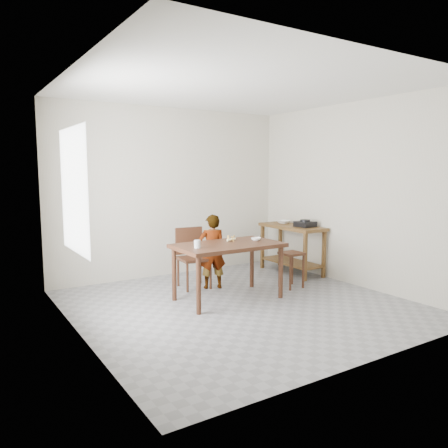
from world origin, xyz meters
TOP-DOWN VIEW (x-y plane):
  - floor at (0.00, 0.00)m, footprint 4.00×4.00m
  - ceiling at (0.00, 0.00)m, footprint 4.00×4.00m
  - wall_back at (0.00, 2.02)m, footprint 4.00×0.04m
  - wall_front at (0.00, -2.02)m, footprint 4.00×0.04m
  - wall_left at (-2.02, 0.00)m, footprint 0.04×4.00m
  - wall_right at (2.02, 0.00)m, footprint 0.04×4.00m
  - window_pane at (-1.97, 0.20)m, footprint 0.02×1.10m
  - dining_table at (0.00, 0.30)m, footprint 1.40×0.80m
  - prep_counter at (1.72, 1.00)m, footprint 0.50×1.20m
  - child at (0.10, 0.88)m, footprint 0.46×0.38m
  - dining_chair at (-0.10, 1.05)m, footprint 0.46×0.46m
  - stool at (1.10, 0.30)m, footprint 0.30×0.30m
  - glass_tumbler at (-0.50, 0.23)m, footprint 0.09×0.09m
  - small_bowl at (0.46, 0.30)m, footprint 0.17×0.17m
  - banana at (0.15, 0.45)m, footprint 0.15×0.11m
  - serving_bowl at (1.77, 1.27)m, footprint 0.28×0.28m
  - gas_burner at (1.77, 0.74)m, footprint 0.29×0.29m

SIDE VIEW (x-z plane):
  - floor at x=0.00m, z-range -0.04..0.00m
  - stool at x=1.10m, z-range 0.00..0.52m
  - dining_table at x=0.00m, z-range 0.00..0.75m
  - prep_counter at x=1.72m, z-range 0.00..0.80m
  - dining_chair at x=-0.10m, z-range 0.00..0.87m
  - child at x=0.10m, z-range 0.00..1.08m
  - small_bowl at x=0.46m, z-range 0.75..0.79m
  - banana at x=0.15m, z-range 0.75..0.80m
  - glass_tumbler at x=-0.50m, z-range 0.75..0.85m
  - serving_bowl at x=1.77m, z-range 0.80..0.86m
  - gas_burner at x=1.77m, z-range 0.80..0.89m
  - wall_back at x=0.00m, z-range 0.00..2.70m
  - wall_front at x=0.00m, z-range 0.00..2.70m
  - wall_left at x=-2.02m, z-range 0.00..2.70m
  - wall_right at x=2.02m, z-range 0.00..2.70m
  - window_pane at x=-1.97m, z-range 0.85..2.15m
  - ceiling at x=0.00m, z-range 2.70..2.74m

